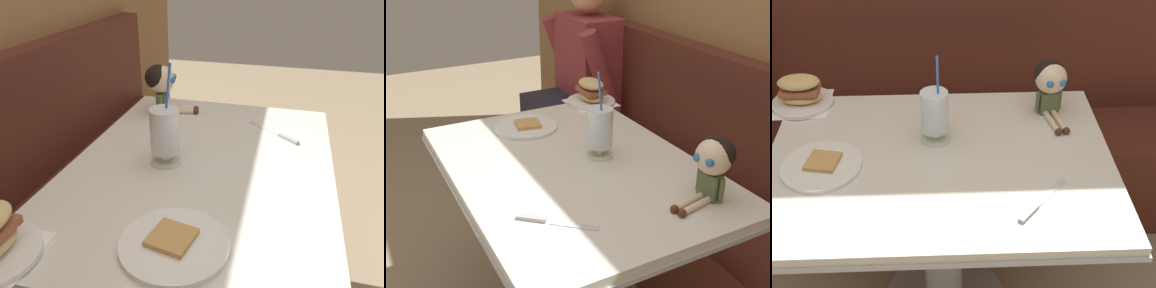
% 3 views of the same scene
% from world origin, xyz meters
% --- Properties ---
extents(booth_bench, '(2.60, 0.48, 1.00)m').
position_xyz_m(booth_bench, '(0.00, 0.81, 0.33)').
color(booth_bench, '#512319').
rests_on(booth_bench, ground).
extents(diner_table, '(1.11, 0.81, 0.74)m').
position_xyz_m(diner_table, '(0.00, 0.18, 0.54)').
color(diner_table, silver).
rests_on(diner_table, ground).
extents(toast_plate, '(0.25, 0.25, 0.03)m').
position_xyz_m(toast_plate, '(-0.37, 0.15, 0.75)').
color(toast_plate, white).
rests_on(toast_plate, diner_table).
extents(milkshake_glass, '(0.10, 0.10, 0.32)m').
position_xyz_m(milkshake_glass, '(-0.01, 0.29, 0.84)').
color(milkshake_glass, silver).
rests_on(milkshake_glass, diner_table).
extents(sandwich_plate, '(0.22, 0.22, 0.12)m').
position_xyz_m(sandwich_plate, '(-0.50, 0.53, 0.79)').
color(sandwich_plate, white).
rests_on(sandwich_plate, diner_table).
extents(butter_knife, '(0.17, 0.19, 0.01)m').
position_xyz_m(butter_knife, '(0.27, -0.05, 0.74)').
color(butter_knife, silver).
rests_on(butter_knife, diner_table).
extents(seated_doll, '(0.13, 0.23, 0.20)m').
position_xyz_m(seated_doll, '(0.39, 0.44, 0.87)').
color(seated_doll, '#5B6642').
rests_on(seated_doll, diner_table).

